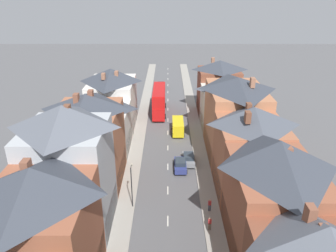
# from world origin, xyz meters

# --- Properties ---
(pavement_left) EXTENTS (2.20, 104.00, 0.14)m
(pavement_left) POSITION_xyz_m (-5.10, 38.00, 0.07)
(pavement_left) COLOR gray
(pavement_left) RESTS_ON ground
(pavement_right) EXTENTS (2.20, 104.00, 0.14)m
(pavement_right) POSITION_xyz_m (5.10, 38.00, 0.07)
(pavement_right) COLOR gray
(pavement_right) RESTS_ON ground
(centre_line_dashes) EXTENTS (0.14, 97.80, 0.01)m
(centre_line_dashes) POSITION_xyz_m (0.00, 36.00, 0.01)
(centre_line_dashes) COLOR silver
(centre_line_dashes) RESTS_ON ground
(terrace_row_left) EXTENTS (8.00, 56.17, 14.18)m
(terrace_row_left) POSITION_xyz_m (-10.18, 16.08, 5.81)
(terrace_row_left) COLOR #B2704C
(terrace_row_left) RESTS_ON ground
(terrace_row_right) EXTENTS (8.00, 63.19, 12.86)m
(terrace_row_right) POSITION_xyz_m (10.18, 17.97, 5.59)
(terrace_row_right) COLOR #B2704C
(terrace_row_right) RESTS_ON ground
(double_decker_bus_lead) EXTENTS (2.74, 10.80, 5.30)m
(double_decker_bus_lead) POSITION_xyz_m (-1.81, 45.63, 2.82)
(double_decker_bus_lead) COLOR red
(double_decker_bus_lead) RESTS_ON ground
(car_near_silver) EXTENTS (1.90, 3.90, 1.67)m
(car_near_silver) POSITION_xyz_m (1.80, 23.17, 0.84)
(car_near_silver) COLOR navy
(car_near_silver) RESTS_ON ground
(car_parked_left_a) EXTENTS (1.90, 3.98, 1.60)m
(car_parked_left_a) POSITION_xyz_m (3.10, 25.00, 0.81)
(car_parked_left_a) COLOR gray
(car_parked_left_a) RESTS_ON ground
(car_parked_right_a) EXTENTS (1.90, 4.26, 1.57)m
(car_parked_right_a) POSITION_xyz_m (-1.80, 63.30, 0.79)
(car_parked_right_a) COLOR black
(car_parked_right_a) RESTS_ON ground
(delivery_van) EXTENTS (2.20, 5.20, 2.41)m
(delivery_van) POSITION_xyz_m (1.80, 35.82, 1.34)
(delivery_van) COLOR yellow
(delivery_van) RESTS_ON ground
(pedestrian_mid_left) EXTENTS (0.36, 0.22, 1.61)m
(pedestrian_mid_left) POSITION_xyz_m (4.55, 10.43, 1.03)
(pedestrian_mid_left) COLOR brown
(pedestrian_mid_left) RESTS_ON pavement_right
(pedestrian_mid_right) EXTENTS (0.36, 0.22, 1.61)m
(pedestrian_mid_right) POSITION_xyz_m (4.91, 13.66, 1.03)
(pedestrian_mid_right) COLOR #3D4256
(pedestrian_mid_right) RESTS_ON pavement_right
(street_lamp) EXTENTS (0.20, 1.12, 5.50)m
(street_lamp) POSITION_xyz_m (-4.25, 14.66, 3.24)
(street_lamp) COLOR black
(street_lamp) RESTS_ON ground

